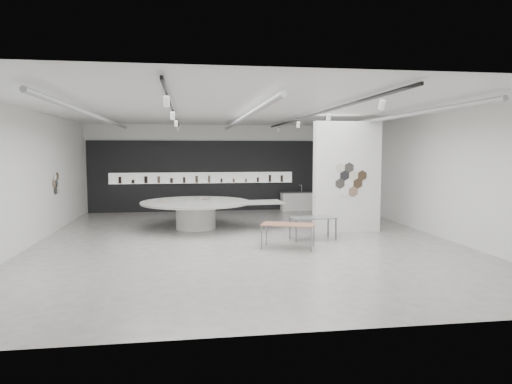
{
  "coord_description": "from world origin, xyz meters",
  "views": [
    {
      "loc": [
        -1.64,
        -13.27,
        2.64
      ],
      "look_at": [
        0.52,
        1.2,
        1.33
      ],
      "focal_mm": 32.0,
      "sensor_mm": 36.0,
      "label": 1
    }
  ],
  "objects": [
    {
      "name": "room",
      "position": [
        -0.09,
        -0.0,
        2.07
      ],
      "size": [
        12.02,
        14.02,
        3.82
      ],
      "color": "#A9A59F",
      "rests_on": "ground"
    },
    {
      "name": "partition_column",
      "position": [
        3.5,
        1.0,
        1.8
      ],
      "size": [
        2.2,
        0.38,
        3.6
      ],
      "color": "white",
      "rests_on": "ground"
    },
    {
      "name": "sample_table_stone",
      "position": [
        2.03,
        -0.19,
        0.62
      ],
      "size": [
        1.37,
        0.78,
        0.68
      ],
      "rotation": [
        0.0,
        0.0,
        0.09
      ],
      "color": "slate",
      "rests_on": "ground"
    },
    {
      "name": "sample_table_wood",
      "position": [
        1.04,
        -1.24,
        0.61
      ],
      "size": [
        1.58,
        1.18,
        0.66
      ],
      "rotation": [
        0.0,
        0.0,
        -0.38
      ],
      "color": "#9B6750",
      "rests_on": "ground"
    },
    {
      "name": "back_wall_display",
      "position": [
        -0.08,
        6.93,
        1.54
      ],
      "size": [
        11.8,
        0.27,
        3.1
      ],
      "color": "black",
      "rests_on": "ground"
    },
    {
      "name": "display_island",
      "position": [
        -1.32,
        2.27,
        0.61
      ],
      "size": [
        4.96,
        4.01,
        0.95
      ],
      "rotation": [
        0.0,
        0.0,
        0.08
      ],
      "color": "white",
      "rests_on": "ground"
    },
    {
      "name": "kitchen_counter",
      "position": [
        3.16,
        6.52,
        0.41
      ],
      "size": [
        1.44,
        0.6,
        1.12
      ],
      "rotation": [
        0.0,
        0.0,
        0.03
      ],
      "color": "white",
      "rests_on": "ground"
    }
  ]
}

